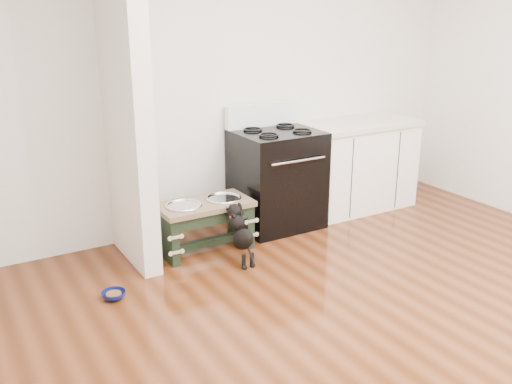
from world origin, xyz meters
TOP-DOWN VIEW (x-y plane):
  - ground at (0.00, 0.00)m, footprint 5.00×5.00m
  - room_shell at (0.00, 0.00)m, footprint 5.00×5.00m
  - partition_wall at (-1.18, 2.10)m, footprint 0.15×0.80m
  - oven_range at (0.25, 2.16)m, footprint 0.76×0.69m
  - cabinet_run at (1.23, 2.18)m, footprint 1.24×0.64m
  - dog_feeder at (-0.60, 1.96)m, footprint 0.80×0.43m
  - puppy at (-0.46, 1.59)m, footprint 0.14×0.41m
  - floor_bowl at (-1.55, 1.52)m, footprint 0.22×0.22m

SIDE VIEW (x-z plane):
  - ground at x=0.00m, z-range 0.00..0.00m
  - floor_bowl at x=-1.55m, z-range 0.00..0.05m
  - puppy at x=-0.46m, z-range 0.02..0.51m
  - dog_feeder at x=-0.60m, z-range 0.08..0.54m
  - cabinet_run at x=1.23m, z-range 0.00..0.91m
  - oven_range at x=0.25m, z-range -0.09..1.05m
  - partition_wall at x=-1.18m, z-range 0.00..2.70m
  - room_shell at x=0.00m, z-range -0.88..4.12m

